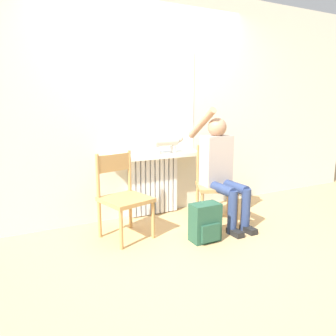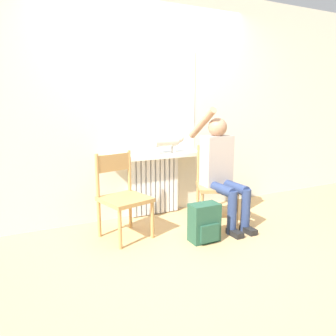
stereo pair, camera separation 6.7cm
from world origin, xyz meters
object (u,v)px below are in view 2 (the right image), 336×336
at_px(chair_right, 216,183).
at_px(person, 221,166).
at_px(backpack, 204,223).
at_px(cat, 168,141).
at_px(chair_left, 123,195).

bearing_deg(chair_right, person, -74.82).
relative_size(person, backpack, 3.42).
height_order(chair_right, cat, cat).
distance_m(chair_left, cat, 0.95).
distance_m(cat, backpack, 1.15).
bearing_deg(person, chair_left, 174.38).
bearing_deg(person, cat, 129.26).
distance_m(person, backpack, 0.75).
xyz_separation_m(chair_left, cat, (0.72, 0.40, 0.48)).
xyz_separation_m(chair_left, backpack, (0.69, -0.48, -0.25)).
bearing_deg(backpack, chair_right, 45.91).
bearing_deg(cat, backpack, -92.02).
height_order(person, cat, person).
height_order(person, backpack, person).
xyz_separation_m(person, backpack, (-0.45, -0.37, -0.48)).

